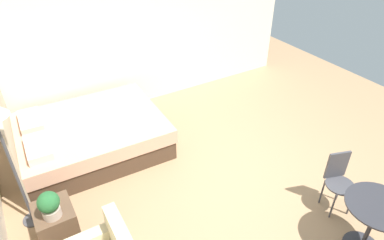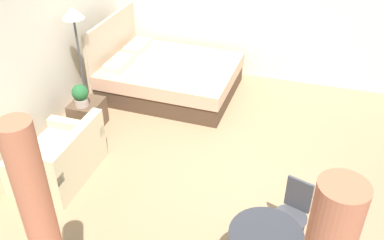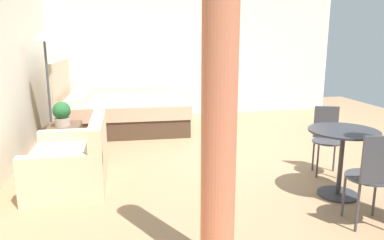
{
  "view_description": "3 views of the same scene",
  "coord_description": "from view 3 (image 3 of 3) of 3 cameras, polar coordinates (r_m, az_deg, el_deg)",
  "views": [
    {
      "loc": [
        -2.8,
        2.45,
        3.58
      ],
      "look_at": [
        0.69,
        0.37,
        0.84
      ],
      "focal_mm": 31.65,
      "sensor_mm": 36.0,
      "label": 1
    },
    {
      "loc": [
        -4.58,
        -0.76,
        3.94
      ],
      "look_at": [
        0.1,
        0.66,
        0.67
      ],
      "focal_mm": 40.36,
      "sensor_mm": 36.0,
      "label": 2
    },
    {
      "loc": [
        -5.07,
        1.7,
        1.71
      ],
      "look_at": [
        -0.38,
        0.75,
        0.62
      ],
      "focal_mm": 34.67,
      "sensor_mm": 36.0,
      "label": 3
    }
  ],
  "objects": [
    {
      "name": "cafe_chair_near_window",
      "position": [
        4.95,
        19.99,
        -2.04
      ],
      "size": [
        0.47,
        0.47,
        0.85
      ],
      "color": "#3F3F44",
      "rests_on": "ground"
    },
    {
      "name": "curtain_right",
      "position": [
        2.52,
        4.21,
        0.8
      ],
      "size": [
        0.25,
        0.25,
        2.37
      ],
      "color": "#D1704C",
      "rests_on": "ground"
    },
    {
      "name": "cafe_chair_near_couch",
      "position": [
        3.66,
        26.3,
        -7.21
      ],
      "size": [
        0.5,
        0.5,
        0.89
      ],
      "color": "#3F3F44",
      "rests_on": "ground"
    },
    {
      "name": "wall_right",
      "position": [
        8.2,
        0.54,
        9.94
      ],
      "size": [
        0.12,
        6.22,
        2.59
      ],
      "primitive_type": "cube",
      "color": "silver",
      "rests_on": "ground"
    },
    {
      "name": "potted_plant",
      "position": [
        5.53,
        -19.39,
        0.94
      ],
      "size": [
        0.25,
        0.25,
        0.35
      ],
      "color": "tan",
      "rests_on": "nightstand"
    },
    {
      "name": "floor_lamp",
      "position": [
        5.97,
        -21.69,
        10.31
      ],
      "size": [
        0.34,
        0.34,
        1.81
      ],
      "color": "#3F3F44",
      "rests_on": "ground"
    },
    {
      "name": "nightstand",
      "position": [
        5.72,
        -18.85,
        -2.9
      ],
      "size": [
        0.5,
        0.45,
        0.46
      ],
      "color": "brown",
      "rests_on": "ground"
    },
    {
      "name": "couch",
      "position": [
        4.57,
        -17.92,
        -6.23
      ],
      "size": [
        1.22,
        0.86,
        0.78
      ],
      "color": "beige",
      "rests_on": "ground"
    },
    {
      "name": "ground_plane",
      "position": [
        5.61,
        6.8,
        -5.1
      ],
      "size": [
        8.89,
        9.22,
        0.02
      ],
      "primitive_type": "cube",
      "color": "#9E7A56"
    },
    {
      "name": "balcony_table",
      "position": [
        4.28,
        22.07,
        -4.28
      ],
      "size": [
        0.73,
        0.73,
        0.74
      ],
      "color": "#2D2D33",
      "rests_on": "ground"
    },
    {
      "name": "bed",
      "position": [
        7.04,
        -10.85,
        1.14
      ],
      "size": [
        1.85,
        2.33,
        1.28
      ],
      "color": "#473323",
      "rests_on": "ground"
    },
    {
      "name": "wall_back",
      "position": [
        5.28,
        -27.13,
        6.95
      ],
      "size": [
        8.89,
        0.12,
        2.59
      ],
      "primitive_type": "cube",
      "color": "silver",
      "rests_on": "ground"
    }
  ]
}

